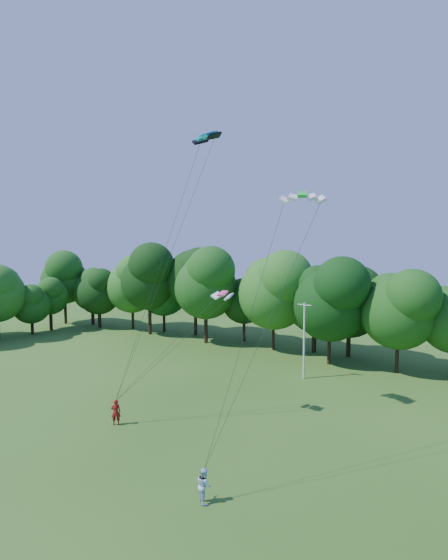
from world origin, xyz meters
The scene contains 9 objects.
ground centered at (0.00, 0.00, 0.00)m, with size 160.00×160.00×0.00m, color #294E15.
utility_pole centered at (0.43, 27.55, 3.93)m, with size 1.52×0.29×7.60m.
kite_flyer_left centered at (-6.84, 9.46, 0.96)m, with size 0.70×0.46×1.93m, color maroon.
kite_flyer_right centered at (4.33, 5.12, 0.91)m, with size 0.89×0.69×1.82m, color #B1D6F6.
kite_teal centered at (-2.02, 14.49, 21.47)m, with size 2.80×2.07×0.56m.
kite_green centered at (6.80, 11.58, 16.27)m, with size 2.89×2.13×0.51m.
kite_pink centered at (-1.08, 15.14, 9.63)m, with size 1.70×0.83×0.40m.
tree_back_west centered at (-26.56, 37.66, 7.46)m, with size 8.21×8.21×11.95m.
tree_back_center centered at (0.78, 33.92, 8.00)m, with size 8.81×8.81×12.82m.
Camera 1 is at (17.03, -12.47, 13.40)m, focal length 28.00 mm.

